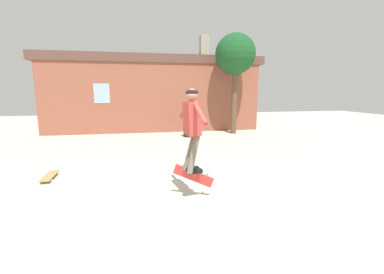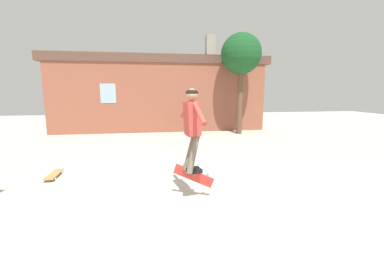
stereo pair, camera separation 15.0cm
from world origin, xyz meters
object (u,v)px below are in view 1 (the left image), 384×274
object	(u,v)px
skater	(192,123)
trash_bin	(188,127)
skateboard_resting	(50,176)
tree_right	(235,56)
skateboard_flipping	(193,176)

from	to	relation	value
skater	trash_bin	bearing A→B (deg)	71.77
trash_bin	skateboard_resting	xyz separation A→B (m)	(-4.13, -4.90, -0.35)
skater	tree_right	bearing A→B (deg)	55.84
skateboard_flipping	tree_right	bearing A→B (deg)	83.79
skater	skateboard_resting	bearing A→B (deg)	141.86
tree_right	skater	distance (m)	8.19
tree_right	skateboard_resting	world-z (taller)	tree_right
tree_right	skateboard_resting	size ratio (longest dim) A/B	5.68
skateboard_flipping	skateboard_resting	world-z (taller)	skateboard_flipping
tree_right	skateboard_flipping	size ratio (longest dim) A/B	6.19
skateboard_resting	tree_right	bearing A→B (deg)	-51.20
tree_right	skateboard_resting	distance (m)	9.10
tree_right	trash_bin	distance (m)	3.94
trash_bin	skater	xyz separation A→B (m)	(-1.14, -6.60, 0.99)
skater	skateboard_resting	size ratio (longest dim) A/B	1.87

